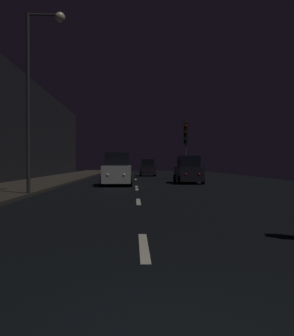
{
  "coord_description": "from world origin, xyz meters",
  "views": [
    {
      "loc": [
        -0.17,
        -3.26,
        1.46
      ],
      "look_at": [
        0.52,
        15.71,
        1.21
      ],
      "focal_mm": 38.52,
      "sensor_mm": 36.0,
      "label": 1
    }
  ],
  "objects": [
    {
      "name": "streetlamp_overhead",
      "position": [
        -4.37,
        12.68,
        5.26
      ],
      "size": [
        1.7,
        0.44,
        8.07
      ],
      "color": "#2D2D30",
      "rests_on": "ground"
    },
    {
      "name": "lane_centerline",
      "position": [
        0.0,
        15.66,
        0.01
      ],
      "size": [
        0.16,
        28.38,
        0.01
      ],
      "color": "beige",
      "rests_on": "ground"
    },
    {
      "name": "ground",
      "position": [
        0.0,
        24.5,
        -0.01
      ],
      "size": [
        26.19,
        84.0,
        0.02
      ],
      "primitive_type": "cube",
      "color": "black"
    },
    {
      "name": "car_approaching_headlights",
      "position": [
        -1.25,
        20.52,
        0.98
      ],
      "size": [
        1.96,
        4.25,
        2.14
      ],
      "rotation": [
        0.0,
        0.0,
        -1.57
      ],
      "color": "silver",
      "rests_on": "ground"
    },
    {
      "name": "sidewalk_left",
      "position": [
        -6.89,
        24.5,
        0.07
      ],
      "size": [
        4.4,
        84.0,
        0.15
      ],
      "primitive_type": "cube",
      "color": "#38332B",
      "rests_on": "ground"
    },
    {
      "name": "car_distant_taillights",
      "position": [
        1.4,
        37.72,
        0.88
      ],
      "size": [
        1.76,
        3.8,
        1.92
      ],
      "rotation": [
        0.0,
        0.0,
        1.57
      ],
      "color": "black",
      "rests_on": "ground"
    },
    {
      "name": "traffic_light_far_right",
      "position": [
        4.59,
        29.71,
        3.81
      ],
      "size": [
        0.33,
        0.47,
        5.21
      ],
      "rotation": [
        0.0,
        0.0,
        -1.64
      ],
      "color": "#38383A",
      "rests_on": "ground"
    },
    {
      "name": "car_parked_right_far",
      "position": [
        3.79,
        22.8,
        0.91
      ],
      "size": [
        1.83,
        3.96,
        2.0
      ],
      "rotation": [
        0.0,
        0.0,
        1.57
      ],
      "color": "black",
      "rests_on": "ground"
    }
  ]
}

